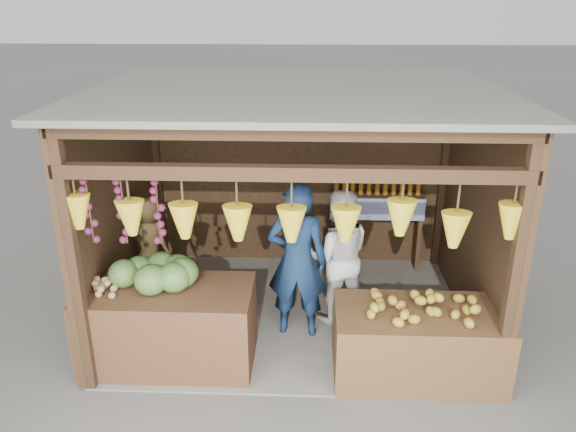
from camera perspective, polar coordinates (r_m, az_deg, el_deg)
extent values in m
plane|color=#514F49|center=(6.83, 0.75, -9.86)|extent=(80.00, 80.00, 0.00)
cube|color=slate|center=(6.83, 0.75, -9.79)|extent=(4.00, 3.00, 0.02)
cube|color=black|center=(7.67, 1.13, 4.40)|extent=(4.00, 0.06, 2.60)
cube|color=black|center=(6.62, -16.78, 0.61)|extent=(0.06, 3.00, 2.60)
cube|color=black|center=(6.52, 18.66, 0.08)|extent=(0.06, 3.00, 2.60)
cube|color=#605B54|center=(5.91, 0.88, 12.49)|extent=(4.30, 3.30, 0.06)
cube|color=black|center=(5.36, -20.94, -4.89)|extent=(0.11, 0.11, 2.60)
cube|color=black|center=(5.25, 22.11, -5.64)|extent=(0.11, 0.11, 2.60)
cube|color=black|center=(7.90, -13.14, 4.33)|extent=(0.11, 0.11, 2.60)
cube|color=black|center=(7.82, 15.51, 3.94)|extent=(0.11, 0.11, 2.60)
cube|color=black|center=(4.60, 0.35, 4.38)|extent=(4.00, 0.12, 0.12)
cube|color=black|center=(4.51, 0.36, 8.51)|extent=(4.00, 0.12, 0.12)
cube|color=#382314|center=(7.61, 9.01, 2.01)|extent=(1.25, 0.30, 0.05)
cube|color=#382314|center=(7.76, 4.49, -1.57)|extent=(0.05, 0.28, 1.05)
cube|color=#382314|center=(7.89, 13.01, -1.68)|extent=(0.05, 0.28, 1.05)
cube|color=blue|center=(7.51, 9.08, 0.67)|extent=(1.25, 0.02, 0.30)
cube|color=#462717|center=(5.93, -12.01, -10.89)|extent=(1.71, 0.85, 0.85)
cube|color=#50381A|center=(5.83, 13.05, -12.43)|extent=(1.65, 0.85, 0.71)
cube|color=black|center=(7.09, -13.36, -7.81)|extent=(0.32, 0.32, 0.30)
imported|color=#132949|center=(6.05, 0.93, -4.60)|extent=(0.68, 0.48, 1.79)
imported|color=white|center=(6.38, 5.06, -4.14)|extent=(0.83, 0.67, 1.61)
imported|color=#4F3D1F|center=(6.78, -13.86, -2.56)|extent=(0.65, 0.57, 1.12)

